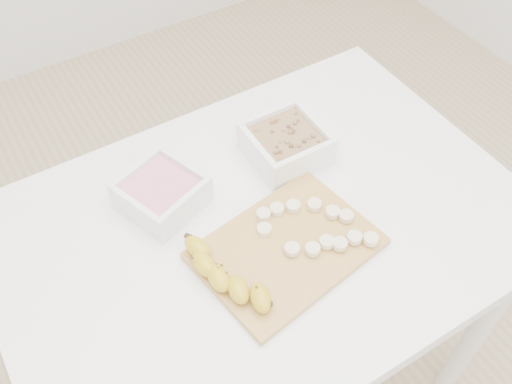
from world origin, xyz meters
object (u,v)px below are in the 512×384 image
bowl_granola (286,143)px  cutting_board (286,249)px  banana (227,276)px  table (264,251)px  bowl_yogurt (162,193)px

bowl_granola → cutting_board: bearing=-122.9°
cutting_board → banana: bearing=-176.7°
table → cutting_board: cutting_board is taller
bowl_yogurt → cutting_board: size_ratio=0.57×
table → banana: bearing=-146.8°
table → banana: 0.20m
bowl_granola → banana: bearing=-140.9°
bowl_yogurt → bowl_granola: (0.27, -0.02, 0.00)m
table → cutting_board: (-0.00, -0.08, 0.10)m
bowl_granola → table: bearing=-136.0°
table → cutting_board: 0.13m
bowl_yogurt → cutting_board: 0.26m
banana → table: bearing=28.5°
table → bowl_granola: (0.13, 0.13, 0.13)m
bowl_yogurt → banana: bowl_yogurt is taller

